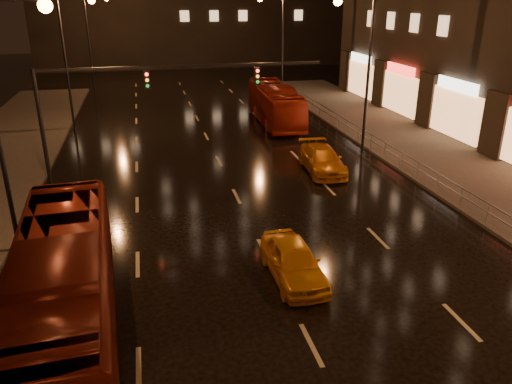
% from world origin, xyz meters
% --- Properties ---
extents(ground, '(140.00, 140.00, 0.00)m').
position_xyz_m(ground, '(0.00, 20.00, 0.00)').
color(ground, black).
rests_on(ground, ground).
extents(sidewalk_right, '(7.00, 70.00, 0.15)m').
position_xyz_m(sidewalk_right, '(13.50, 15.00, 0.07)').
color(sidewalk_right, '#38332D').
rests_on(sidewalk_right, ground).
extents(traffic_signal, '(15.31, 0.32, 6.20)m').
position_xyz_m(traffic_signal, '(-5.06, 20.00, 4.74)').
color(traffic_signal, black).
rests_on(traffic_signal, ground).
extents(railing_right, '(0.05, 56.00, 1.00)m').
position_xyz_m(railing_right, '(10.20, 18.00, 0.90)').
color(railing_right, '#99999E').
rests_on(railing_right, sidewalk_right).
extents(bus_red, '(3.50, 11.80, 3.24)m').
position_xyz_m(bus_red, '(-7.00, 6.06, 1.62)').
color(bus_red, maroon).
rests_on(bus_red, ground).
extents(bus_curb, '(3.09, 11.07, 3.05)m').
position_xyz_m(bus_curb, '(6.00, 31.07, 1.53)').
color(bus_curb, '#9B210F').
rests_on(bus_curb, ground).
extents(taxi_near, '(1.76, 4.20, 1.42)m').
position_xyz_m(taxi_near, '(0.54, 7.72, 0.71)').
color(taxi_near, orange).
rests_on(taxi_near, ground).
extents(taxi_far, '(2.33, 5.04, 1.42)m').
position_xyz_m(taxi_far, '(5.61, 18.77, 0.71)').
color(taxi_far, orange).
rests_on(taxi_far, ground).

